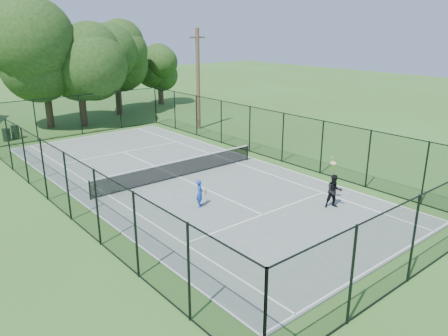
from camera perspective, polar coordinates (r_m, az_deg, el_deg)
ground at (r=23.66m, az=-5.87°, el=-1.34°), size 120.00×120.00×0.00m
tennis_court at (r=23.65m, az=-5.87°, el=-1.27°), size 11.00×24.00×0.06m
tennis_net at (r=23.47m, az=-5.91°, el=-0.01°), size 10.08×0.08×0.95m
fence at (r=23.21m, az=-5.99°, el=2.15°), size 13.10×26.10×3.00m
tree_near_left at (r=37.45m, az=-22.59°, el=12.92°), size 6.65×6.65×8.68m
tree_near_mid at (r=37.09m, az=-18.43°, el=12.33°), size 5.83×5.83×7.62m
tree_near_right at (r=41.29m, az=-13.96°, el=13.57°), size 5.65×5.65×7.80m
tree_far_right at (r=46.51m, az=-8.39°, el=12.47°), size 4.21×4.21×5.57m
trash_bin_left at (r=34.75m, az=-26.53°, el=3.91°), size 0.58×0.58×0.90m
trash_bin_right at (r=35.11m, az=-25.60°, el=4.26°), size 0.58×0.58×1.00m
utility_pole at (r=34.52m, az=-3.41°, el=11.53°), size 1.40×0.30×7.70m
player_blue at (r=19.58m, az=-3.17°, el=-3.32°), size 0.85×0.55×1.26m
player_black at (r=20.03m, az=14.19°, el=-2.95°), size 1.05×1.10×2.13m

